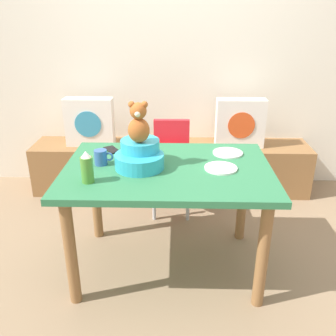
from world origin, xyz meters
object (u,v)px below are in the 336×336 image
(coffee_mug, at_px, (101,157))
(cell_phone, at_px, (112,150))
(dining_table, at_px, (168,183))
(dinner_plate_far, at_px, (228,153))
(pillow_floral_right, at_px, (240,123))
(book_stack, at_px, (161,141))
(ketchup_bottle, at_px, (87,168))
(highchair, at_px, (171,155))
(teddy_bear, at_px, (139,123))
(pillow_floral_left, at_px, (90,122))
(infant_seat_teal, at_px, (140,156))
(dinner_plate_near, at_px, (221,168))

(coffee_mug, relative_size, cell_phone, 0.83)
(dining_table, height_order, dinner_plate_far, dinner_plate_far)
(pillow_floral_right, xyz_separation_m, cell_phone, (-1.02, -0.89, 0.06))
(book_stack, distance_m, ketchup_bottle, 1.49)
(highchair, xyz_separation_m, teddy_bear, (-0.18, -0.75, 0.50))
(dining_table, relative_size, teddy_bear, 5.11)
(pillow_floral_left, distance_m, book_stack, 0.68)
(ketchup_bottle, height_order, dinner_plate_far, ketchup_bottle)
(highchair, bearing_deg, infant_seat_teal, -103.63)
(ketchup_bottle, distance_m, dinner_plate_near, 0.80)
(book_stack, distance_m, dining_table, 1.20)
(coffee_mug, distance_m, dinner_plate_far, 0.84)
(teddy_bear, bearing_deg, book_stack, 86.48)
(pillow_floral_left, relative_size, ketchup_bottle, 2.38)
(dining_table, bearing_deg, teddy_bear, 179.36)
(infant_seat_teal, distance_m, teddy_bear, 0.21)
(pillow_floral_left, relative_size, highchair, 0.56)
(highchair, xyz_separation_m, infant_seat_teal, (-0.18, -0.75, 0.29))
(dinner_plate_far, bearing_deg, dining_table, -149.33)
(ketchup_bottle, bearing_deg, cell_phone, 84.43)
(dining_table, relative_size, ketchup_bottle, 6.91)
(dining_table, bearing_deg, highchair, 89.11)
(dinner_plate_near, xyz_separation_m, dinner_plate_far, (0.07, 0.26, 0.00))
(ketchup_bottle, height_order, dinner_plate_near, ketchup_bottle)
(cell_phone, bearing_deg, pillow_floral_left, 79.29)
(book_stack, xyz_separation_m, ketchup_bottle, (-0.34, -1.42, 0.33))
(pillow_floral_left, bearing_deg, dinner_plate_near, -48.03)
(teddy_bear, bearing_deg, infant_seat_teal, 90.00)
(dining_table, bearing_deg, ketchup_bottle, -153.05)
(infant_seat_teal, xyz_separation_m, dinner_plate_far, (0.57, 0.23, -0.07))
(highchair, bearing_deg, cell_phone, -130.55)
(pillow_floral_left, distance_m, infant_seat_teal, 1.31)
(dinner_plate_near, height_order, dinner_plate_far, same)
(pillow_floral_left, height_order, pillow_floral_right, same)
(teddy_bear, relative_size, ketchup_bottle, 1.35)
(book_stack, bearing_deg, dinner_plate_far, -62.51)
(dining_table, bearing_deg, coffee_mug, 175.65)
(teddy_bear, xyz_separation_m, coffee_mug, (-0.24, 0.03, -0.23))
(pillow_floral_left, height_order, infant_seat_teal, same)
(dinner_plate_far, height_order, cell_phone, dinner_plate_far)
(pillow_floral_right, distance_m, dinner_plate_near, 1.23)
(pillow_floral_right, xyz_separation_m, coffee_mug, (-1.05, -1.14, 0.11))
(book_stack, relative_size, coffee_mug, 1.67)
(highchair, bearing_deg, dinner_plate_near, -68.07)
(pillow_floral_right, distance_m, ketchup_bottle, 1.77)
(dining_table, bearing_deg, book_stack, 94.68)
(pillow_floral_left, height_order, cell_phone, pillow_floral_left)
(book_stack, bearing_deg, coffee_mug, -105.30)
(dining_table, relative_size, dinner_plate_near, 6.39)
(coffee_mug, bearing_deg, dining_table, -4.35)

